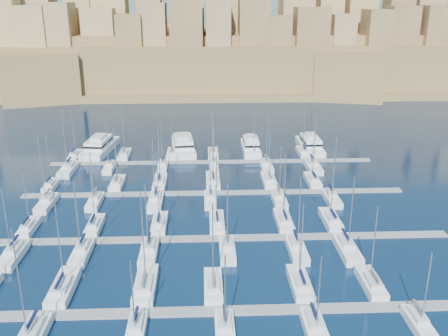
{
  "coord_description": "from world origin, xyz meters",
  "views": [
    {
      "loc": [
        -2.14,
        -92.72,
        41.31
      ],
      "look_at": [
        2.02,
        6.0,
        7.39
      ],
      "focal_mm": 40.0,
      "sensor_mm": 36.0,
      "label": 1
    }
  ],
  "objects_px": {
    "sailboat_2": "(145,286)",
    "motor_yacht_c": "(251,146)",
    "sailboat_4": "(300,284)",
    "motor_yacht_d": "(310,145)",
    "motor_yacht_a": "(100,146)",
    "motor_yacht_b": "(183,145)"
  },
  "relations": [
    {
      "from": "sailboat_4",
      "to": "motor_yacht_b",
      "type": "relative_size",
      "value": 0.68
    },
    {
      "from": "sailboat_2",
      "to": "motor_yacht_a",
      "type": "relative_size",
      "value": 0.78
    },
    {
      "from": "sailboat_4",
      "to": "motor_yacht_d",
      "type": "relative_size",
      "value": 0.79
    },
    {
      "from": "motor_yacht_d",
      "to": "motor_yacht_c",
      "type": "bearing_deg",
      "value": -176.64
    },
    {
      "from": "sailboat_4",
      "to": "motor_yacht_c",
      "type": "xyz_separation_m",
      "value": [
        -0.97,
        69.32,
        0.98
      ]
    },
    {
      "from": "motor_yacht_c",
      "to": "sailboat_2",
      "type": "bearing_deg",
      "value": -107.79
    },
    {
      "from": "sailboat_2",
      "to": "sailboat_4",
      "type": "relative_size",
      "value": 1.14
    },
    {
      "from": "sailboat_4",
      "to": "motor_yacht_d",
      "type": "bearing_deg",
      "value": 77.19
    },
    {
      "from": "motor_yacht_b",
      "to": "motor_yacht_d",
      "type": "xyz_separation_m",
      "value": [
        35.94,
        -1.09,
        0.0
      ]
    },
    {
      "from": "sailboat_4",
      "to": "motor_yacht_b",
      "type": "distance_m",
      "value": 74.15
    },
    {
      "from": "sailboat_2",
      "to": "motor_yacht_c",
      "type": "xyz_separation_m",
      "value": [
        22.1,
        68.88,
        0.96
      ]
    },
    {
      "from": "motor_yacht_a",
      "to": "motor_yacht_c",
      "type": "distance_m",
      "value": 42.4
    },
    {
      "from": "sailboat_4",
      "to": "motor_yacht_c",
      "type": "height_order",
      "value": "sailboat_4"
    },
    {
      "from": "sailboat_2",
      "to": "motor_yacht_c",
      "type": "height_order",
      "value": "sailboat_2"
    },
    {
      "from": "sailboat_2",
      "to": "sailboat_4",
      "type": "bearing_deg",
      "value": -1.09
    },
    {
      "from": "motor_yacht_b",
      "to": "sailboat_4",
      "type": "bearing_deg",
      "value": -74.38
    },
    {
      "from": "sailboat_2",
      "to": "motor_yacht_b",
      "type": "distance_m",
      "value": 71.04
    },
    {
      "from": "motor_yacht_b",
      "to": "motor_yacht_c",
      "type": "relative_size",
      "value": 1.31
    },
    {
      "from": "sailboat_4",
      "to": "motor_yacht_b",
      "type": "height_order",
      "value": "sailboat_4"
    },
    {
      "from": "sailboat_4",
      "to": "motor_yacht_a",
      "type": "xyz_separation_m",
      "value": [
        -43.33,
        71.31,
        0.98
      ]
    },
    {
      "from": "sailboat_2",
      "to": "motor_yacht_b",
      "type": "xyz_separation_m",
      "value": [
        3.12,
        70.96,
        0.96
      ]
    },
    {
      "from": "motor_yacht_a",
      "to": "motor_yacht_b",
      "type": "bearing_deg",
      "value": 0.23
    }
  ]
}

